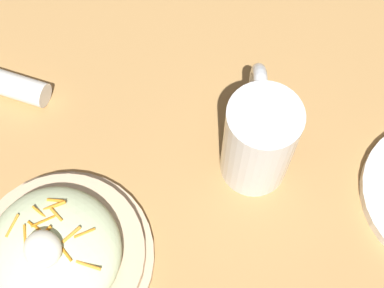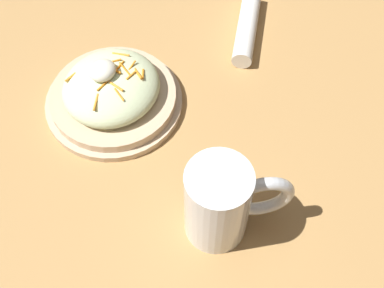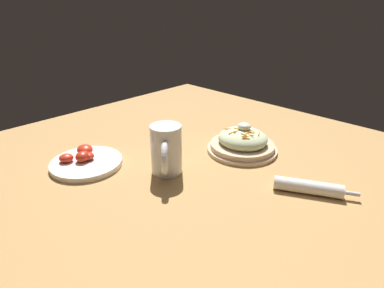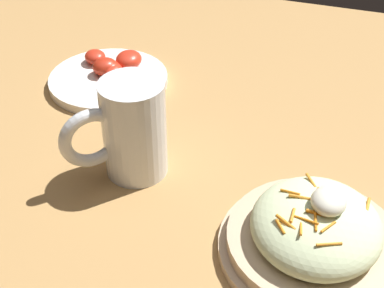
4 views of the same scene
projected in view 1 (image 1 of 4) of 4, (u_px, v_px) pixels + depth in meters
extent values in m
plane|color=#B2844C|center=(208.00, 143.00, 0.71)|extent=(1.43, 1.43, 0.00)
cylinder|color=#D1B28E|center=(62.00, 258.00, 0.63)|extent=(0.22, 0.22, 0.01)
cylinder|color=#D1B28E|center=(60.00, 255.00, 0.62)|extent=(0.20, 0.20, 0.02)
ellipsoid|color=beige|center=(55.00, 250.00, 0.60)|extent=(0.15, 0.15, 0.06)
cylinder|color=orange|center=(25.00, 235.00, 0.58)|extent=(0.02, 0.01, 0.00)
cylinder|color=orange|center=(56.00, 215.00, 0.59)|extent=(0.02, 0.00, 0.00)
cylinder|color=orange|center=(43.00, 234.00, 0.58)|extent=(0.00, 0.02, 0.01)
cylinder|color=orange|center=(88.00, 265.00, 0.57)|extent=(0.03, 0.02, 0.01)
cylinder|color=orange|center=(65.00, 252.00, 0.57)|extent=(0.03, 0.00, 0.01)
cylinder|color=orange|center=(55.00, 200.00, 0.60)|extent=(0.02, 0.01, 0.01)
cylinder|color=orange|center=(40.00, 212.00, 0.59)|extent=(0.02, 0.01, 0.01)
cylinder|color=orange|center=(43.00, 221.00, 0.58)|extent=(0.01, 0.03, 0.01)
cylinder|color=orange|center=(38.00, 229.00, 0.58)|extent=(0.03, 0.01, 0.01)
cylinder|color=orange|center=(55.00, 206.00, 0.60)|extent=(0.01, 0.03, 0.01)
cylinder|color=orange|center=(73.00, 237.00, 0.58)|extent=(0.00, 0.02, 0.00)
cylinder|color=orange|center=(12.00, 226.00, 0.59)|extent=(0.01, 0.03, 0.00)
cylinder|color=orange|center=(85.00, 233.00, 0.58)|extent=(0.01, 0.02, 0.01)
ellipsoid|color=white|center=(43.00, 249.00, 0.56)|extent=(0.04, 0.04, 0.02)
cylinder|color=white|center=(259.00, 143.00, 0.63)|extent=(0.08, 0.08, 0.14)
cylinder|color=gold|center=(257.00, 150.00, 0.65)|extent=(0.08, 0.08, 0.09)
cylinder|color=white|center=(262.00, 131.00, 0.60)|extent=(0.08, 0.08, 0.01)
torus|color=white|center=(257.00, 98.00, 0.65)|extent=(0.07, 0.07, 0.09)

